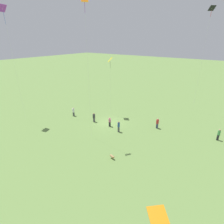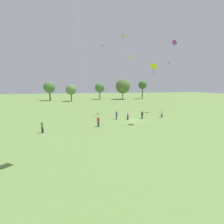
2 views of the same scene
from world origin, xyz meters
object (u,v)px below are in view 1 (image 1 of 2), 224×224
at_px(person_5, 73,112).
at_px(kite_5, 4,14).
at_px(person_0, 94,118).
at_px(person_4, 219,135).
at_px(dog_0, 112,156).
at_px(person_1, 119,127).
at_px(kite_0, 110,61).
at_px(person_2, 110,122).
at_px(kite_1, 211,14).
at_px(person_3, 157,123).
at_px(kite_4, 85,12).

height_order(person_5, kite_5, kite_5).
distance_m(person_0, kite_5, 20.83).
xyz_separation_m(person_4, dog_0, (9.93, 12.65, -0.56)).
relative_size(person_4, dog_0, 2.64).
bearing_deg(person_1, person_5, -120.52).
bearing_deg(kite_0, person_2, 38.88).
height_order(person_5, kite_1, kite_1).
bearing_deg(kite_0, person_5, -42.59).
distance_m(person_2, kite_1, 24.95).
bearing_deg(kite_5, person_4, 140.91).
xyz_separation_m(person_3, kite_5, (21.10, 10.99, 16.32)).
distance_m(person_3, kite_1, 20.56).
height_order(person_0, kite_0, kite_0).
relative_size(person_0, kite_1, 0.09).
distance_m(person_2, dog_0, 8.74).
xyz_separation_m(person_3, kite_0, (9.84, -0.21, 9.22)).
height_order(person_0, person_1, person_1).
bearing_deg(dog_0, person_4, 154.87).
distance_m(person_1, dog_0, 6.93).
relative_size(person_3, kite_0, 0.17).
bearing_deg(person_0, person_5, 154.09).
bearing_deg(dog_0, person_5, -101.21).
bearing_deg(person_5, kite_1, 37.84).
xyz_separation_m(kite_1, kite_4, (9.67, 20.29, -0.95)).
bearing_deg(kite_0, kite_4, 22.37).
xyz_separation_m(kite_0, kite_1, (-12.72, -11.42, 7.49)).
distance_m(person_5, dog_0, 15.06).
distance_m(person_1, kite_4, 16.35).
relative_size(person_4, kite_1, 0.10).
bearing_deg(kite_4, dog_0, -31.97).
distance_m(kite_5, dog_0, 26.05).
height_order(person_4, dog_0, person_4).
xyz_separation_m(person_3, dog_0, (1.25, 10.92, -0.54)).
distance_m(person_2, kite_0, 10.70).
xyz_separation_m(person_1, person_4, (-13.14, -6.54, -0.02)).
distance_m(person_4, person_5, 24.53).
height_order(kite_5, dog_0, kite_5).
xyz_separation_m(kite_0, dog_0, (-8.59, 11.14, -9.76)).
bearing_deg(person_5, kite_4, -30.15).
relative_size(person_5, kite_0, 0.16).
bearing_deg(kite_0, person_4, 98.07).
height_order(person_1, kite_4, kite_4).
distance_m(person_1, person_3, 6.56).
height_order(person_3, dog_0, person_3).
distance_m(person_2, person_3, 7.91).
bearing_deg(person_2, kite_1, 67.35).
distance_m(person_1, kite_0, 11.76).
bearing_deg(person_4, person_3, 65.60).
height_order(person_0, person_5, person_5).
relative_size(person_0, kite_4, 0.09).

